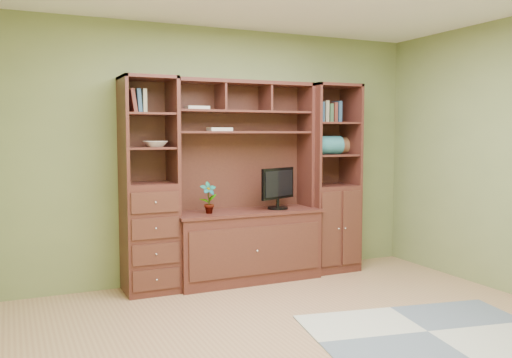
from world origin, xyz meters
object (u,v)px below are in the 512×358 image
right_tower (330,178)px  monitor (278,181)px  center_hutch (247,182)px  left_tower (149,185)px

right_tower → monitor: right_tower is taller
right_tower → center_hutch: bearing=-177.8°
center_hutch → left_tower: (-1.00, 0.04, 0.00)m
center_hutch → right_tower: 1.03m
left_tower → monitor: size_ratio=3.46×
center_hutch → right_tower: same height
center_hutch → right_tower: size_ratio=1.00×
center_hutch → monitor: (0.34, -0.03, 0.00)m
center_hutch → left_tower: 1.00m
right_tower → monitor: size_ratio=3.46×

